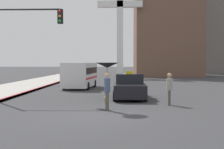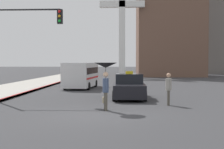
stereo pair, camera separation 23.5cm
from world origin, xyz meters
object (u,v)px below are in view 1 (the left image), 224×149
Objects in this scene: pedestrian_man at (169,86)px; traffic_light at (21,33)px; monument_cross at (120,20)px; taxi at (129,87)px; ambulance_van at (80,74)px; pedestrian_with_umbrella at (107,72)px.

traffic_light is at bearing -91.27° from pedestrian_man.
monument_cross reaches higher than pedestrian_man.
taxi is 0.79× the size of traffic_light.
ambulance_van reaches higher than pedestrian_man.
pedestrian_with_umbrella is 0.40× the size of traffic_light.
ambulance_van is 11.84m from pedestrian_man.
pedestrian_man is 30.51m from monument_cross.
taxi is at bearing -136.67° from pedestrian_man.
pedestrian_man is 0.30× the size of traffic_light.
taxi reaches higher than pedestrian_man.
traffic_light is at bearing 81.12° from ambulance_van.
monument_cross is at bearing -88.68° from taxi.
monument_cross is (-2.54, 29.50, 7.37)m from pedestrian_man.
taxi is 1.99× the size of pedestrian_with_umbrella.
taxi is at bearing -88.68° from monument_cross.
traffic_light is at bearing -101.15° from monument_cross.
pedestrian_with_umbrella reaches higher than taxi.
pedestrian_man is at bearing -11.81° from traffic_light.
pedestrian_with_umbrella is (-1.13, -4.80, 1.07)m from taxi.
pedestrian_with_umbrella reaches higher than pedestrian_man.
pedestrian_with_umbrella is 6.41m from traffic_light.
pedestrian_man is at bearing 124.89° from ambulance_van.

